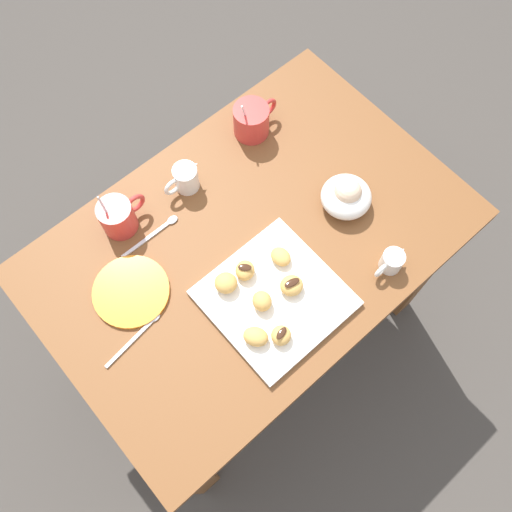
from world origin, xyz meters
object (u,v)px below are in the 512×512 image
(chocolate_sauce_pitcher, at_px, (392,261))
(beignet_4, at_px, (226,283))
(coffee_mug_red_left, at_px, (118,216))
(beignet_3, at_px, (281,335))
(coffee_mug_red_right, at_px, (252,119))
(cream_pitcher_white, at_px, (185,178))
(ice_cream_bowl, at_px, (346,196))
(dining_table, at_px, (251,264))
(beignet_5, at_px, (281,257))
(beignet_6, at_px, (262,301))
(pastry_plate_square, at_px, (275,298))
(beignet_2, at_px, (256,337))
(beignet_0, at_px, (292,285))
(beignet_1, at_px, (245,270))
(saucer_orange_left, at_px, (131,291))

(chocolate_sauce_pitcher, distance_m, beignet_4, 0.38)
(coffee_mug_red_left, bearing_deg, beignet_3, -78.01)
(coffee_mug_red_right, xyz_separation_m, chocolate_sauce_pitcher, (-0.01, -0.50, -0.02))
(cream_pitcher_white, distance_m, ice_cream_bowl, 0.39)
(dining_table, height_order, cream_pitcher_white, cream_pitcher_white)
(beignet_5, xyz_separation_m, beignet_6, (-0.10, -0.05, 0.01))
(pastry_plate_square, height_order, coffee_mug_red_left, coffee_mug_red_left)
(coffee_mug_red_right, height_order, beignet_2, coffee_mug_red_right)
(beignet_6, bearing_deg, beignet_3, -103.18)
(cream_pitcher_white, xyz_separation_m, beignet_3, (-0.09, -0.44, -0.01))
(ice_cream_bowl, bearing_deg, beignet_0, -162.42)
(ice_cream_bowl, xyz_separation_m, beignet_1, (-0.31, 0.02, -0.01))
(beignet_1, bearing_deg, beignet_3, -103.54)
(coffee_mug_red_left, xyz_separation_m, beignet_5, (0.22, -0.32, -0.02))
(pastry_plate_square, height_order, chocolate_sauce_pitcher, chocolate_sauce_pitcher)
(coffee_mug_red_left, bearing_deg, dining_table, -49.03)
(saucer_orange_left, xyz_separation_m, beignet_4, (0.17, -0.14, 0.03))
(dining_table, xyz_separation_m, beignet_0, (-0.01, -0.15, 0.18))
(coffee_mug_red_right, xyz_separation_m, ice_cream_bowl, (0.03, -0.31, -0.01))
(beignet_1, bearing_deg, ice_cream_bowl, -3.09)
(chocolate_sauce_pitcher, distance_m, saucer_orange_left, 0.60)
(dining_table, height_order, coffee_mug_red_right, coffee_mug_red_right)
(chocolate_sauce_pitcher, bearing_deg, coffee_mug_red_left, 129.20)
(chocolate_sauce_pitcher, relative_size, beignet_5, 1.80)
(ice_cream_bowl, distance_m, beignet_5, 0.22)
(beignet_1, bearing_deg, chocolate_sauce_pitcher, -37.13)
(ice_cream_bowl, distance_m, beignet_0, 0.26)
(beignet_5, bearing_deg, beignet_2, -148.25)
(coffee_mug_red_left, bearing_deg, cream_pitcher_white, -5.70)
(saucer_orange_left, distance_m, beignet_5, 0.35)
(coffee_mug_red_right, distance_m, chocolate_sauce_pitcher, 0.50)
(chocolate_sauce_pitcher, xyz_separation_m, beignet_3, (-0.31, 0.04, 0.00))
(saucer_orange_left, xyz_separation_m, beignet_6, (0.20, -0.22, 0.03))
(pastry_plate_square, bearing_deg, ice_cream_bowl, 13.65)
(saucer_orange_left, bearing_deg, beignet_3, -59.23)
(cream_pitcher_white, relative_size, chocolate_sauce_pitcher, 1.14)
(beignet_2, relative_size, beignet_3, 1.23)
(dining_table, distance_m, beignet_3, 0.31)
(saucer_orange_left, xyz_separation_m, beignet_2, (0.14, -0.27, 0.03))
(dining_table, bearing_deg, coffee_mug_red_right, 48.38)
(dining_table, relative_size, coffee_mug_red_right, 7.59)
(beignet_0, distance_m, beignet_4, 0.15)
(coffee_mug_red_left, bearing_deg, coffee_mug_red_right, 0.00)
(beignet_4, xyz_separation_m, beignet_6, (0.03, -0.09, 0.00))
(ice_cream_bowl, relative_size, beignet_3, 2.71)
(saucer_orange_left, relative_size, beignet_4, 3.42)
(coffee_mug_red_right, height_order, beignet_5, coffee_mug_red_right)
(chocolate_sauce_pitcher, bearing_deg, beignet_4, 147.06)
(ice_cream_bowl, bearing_deg, beignet_3, -156.71)
(pastry_plate_square, relative_size, cream_pitcher_white, 2.73)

